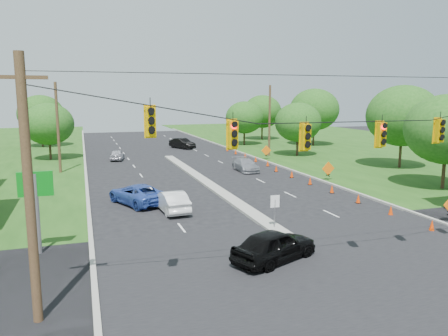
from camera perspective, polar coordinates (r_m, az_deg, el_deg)
name	(u,v)px	position (r m, az deg, el deg)	size (l,w,h in m)	color
ground	(331,269)	(20.56, 13.75, -12.66)	(160.00, 160.00, 0.00)	black
cross_street	(331,269)	(20.56, 13.75, -12.66)	(160.00, 14.00, 0.02)	black
curb_left	(86,172)	(46.73, -17.62, -0.47)	(0.25, 110.00, 0.16)	gray
curb_right	(267,163)	(50.97, 5.70, 0.72)	(0.25, 110.00, 0.16)	gray
median	(205,182)	(39.24, -2.55, -1.84)	(1.00, 34.00, 0.18)	gray
median_sign	(275,205)	(25.14, 6.67, -4.87)	(0.55, 0.06, 2.05)	gray
signal_span	(348,162)	(18.42, 15.85, 0.75)	(25.60, 0.32, 9.00)	#422D1C
utility_pole_far_left	(58,128)	(46.26, -20.87, 4.89)	(0.28, 0.28, 9.00)	#422D1C
utility_pole_far_right	(270,121)	(56.03, 5.97, 6.12)	(0.28, 0.28, 9.00)	#422D1C
cone_0	(432,225)	(27.70, 25.52, -6.79)	(0.32, 0.32, 0.70)	red
cone_1	(391,210)	(30.22, 20.95, -5.19)	(0.32, 0.32, 0.70)	red
cone_2	(358,198)	(32.92, 17.13, -3.82)	(0.32, 0.32, 0.70)	red
cone_3	(332,189)	(35.76, 13.92, -2.64)	(0.32, 0.32, 0.70)	red
cone_4	(310,181)	(38.70, 11.19, -1.64)	(0.32, 0.32, 0.70)	red
cone_5	(292,174)	(41.74, 8.85, -0.78)	(0.32, 0.32, 0.70)	red
cone_6	(276,168)	(44.84, 6.83, -0.03)	(0.32, 0.32, 0.70)	red
cone_7	(268,163)	(48.23, 5.73, 0.65)	(0.32, 0.32, 0.70)	red
cone_8	(256,159)	(51.42, 4.16, 1.21)	(0.32, 0.32, 0.70)	red
cone_9	(245,155)	(54.64, 2.78, 1.71)	(0.32, 0.32, 0.70)	red
cone_10	(236,152)	(57.90, 1.54, 2.15)	(0.32, 0.32, 0.70)	red
cone_11	(227,149)	(61.18, 0.44, 2.54)	(0.32, 0.32, 0.70)	red
work_sign_1	(328,169)	(40.61, 13.46, -0.14)	(1.27, 0.58, 1.37)	black
work_sign_2	(266,151)	(52.92, 5.54, 2.23)	(1.27, 0.58, 1.37)	black
tree_5	(49,124)	(56.32, -21.94, 5.35)	(5.88, 5.88, 6.86)	black
tree_6	(41,114)	(71.38, -22.82, 6.50)	(6.72, 6.72, 7.84)	black
tree_7	(447,129)	(39.95, 27.12, 4.52)	(6.72, 6.72, 7.84)	black
tree_8	(403,116)	(49.97, 22.31, 6.33)	(7.56, 7.56, 8.82)	black
tree_9	(298,122)	(56.67, 9.63, 5.91)	(5.88, 5.88, 6.86)	black
tree_10	(314,110)	(69.22, 11.71, 7.48)	(7.56, 7.56, 8.82)	black
tree_11	(262,112)	(77.32, 5.02, 7.35)	(6.72, 6.72, 7.84)	black
tree_12	(244,117)	(68.62, 2.68, 6.61)	(5.88, 5.88, 6.86)	black
black_sedan	(274,245)	(20.71, 6.61, -10.01)	(1.81, 4.51, 1.54)	black
white_sedan	(172,201)	(29.38, -6.85, -4.31)	(1.50, 4.30, 1.42)	white
blue_pickup	(137,194)	(31.81, -11.29, -3.35)	(2.39, 5.18, 1.44)	#2E4EA9
silver_car_far	(245,165)	(44.92, 2.81, 0.42)	(1.82, 4.46, 1.30)	gray
silver_car_oncoming	(117,155)	(54.17, -13.78, 1.68)	(1.50, 3.72, 1.27)	#A2A1AB
dark_car_receding	(182,143)	(64.68, -5.49, 3.23)	(1.60, 4.58, 1.51)	black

